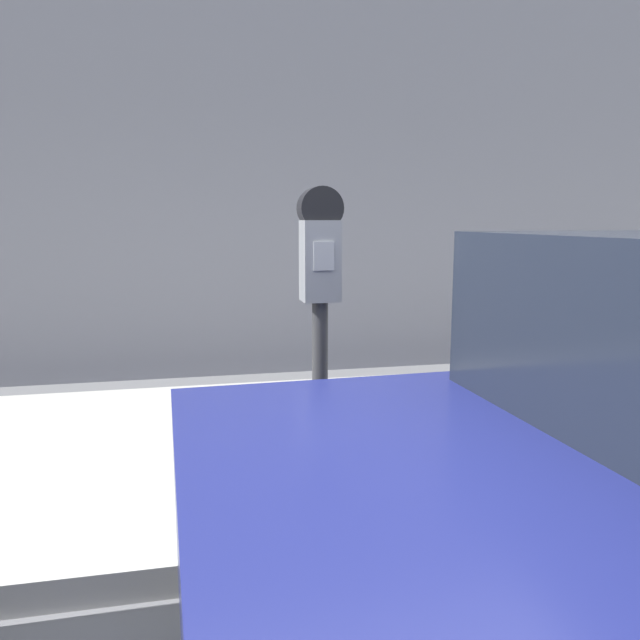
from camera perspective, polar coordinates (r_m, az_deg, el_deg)
name	(u,v)px	position (r m, az deg, el deg)	size (l,w,h in m)	color
sidewalk	(286,447)	(4.11, -3.11, -11.55)	(24.00, 2.80, 0.14)	#ADAAA3
building_facade	(242,34)	(6.46, -7.14, 24.55)	(24.00, 0.30, 6.48)	gray
parking_meter	(320,296)	(2.72, 0.00, 2.18)	(0.18, 0.15, 1.52)	#2D2D30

